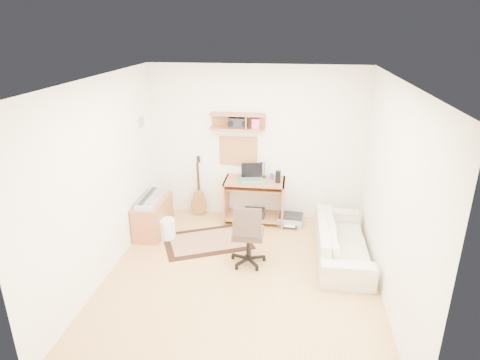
# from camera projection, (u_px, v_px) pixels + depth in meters

# --- Properties ---
(floor) EXTENTS (3.60, 4.00, 0.01)m
(floor) POSITION_uv_depth(u_px,v_px,m) (241.00, 278.00, 5.54)
(floor) COLOR tan
(floor) RESTS_ON ground
(ceiling) EXTENTS (3.60, 4.00, 0.01)m
(ceiling) POSITION_uv_depth(u_px,v_px,m) (241.00, 80.00, 4.61)
(ceiling) COLOR white
(ceiling) RESTS_ON ground
(back_wall) EXTENTS (3.60, 0.01, 2.60)m
(back_wall) POSITION_uv_depth(u_px,v_px,m) (256.00, 144.00, 6.94)
(back_wall) COLOR white
(back_wall) RESTS_ON ground
(left_wall) EXTENTS (0.01, 4.00, 2.60)m
(left_wall) POSITION_uv_depth(u_px,v_px,m) (101.00, 181.00, 5.30)
(left_wall) COLOR white
(left_wall) RESTS_ON ground
(right_wall) EXTENTS (0.01, 4.00, 2.60)m
(right_wall) POSITION_uv_depth(u_px,v_px,m) (393.00, 195.00, 4.86)
(right_wall) COLOR white
(right_wall) RESTS_ON ground
(wall_shelf) EXTENTS (0.90, 0.25, 0.26)m
(wall_shelf) POSITION_uv_depth(u_px,v_px,m) (238.00, 121.00, 6.71)
(wall_shelf) COLOR #B3633F
(wall_shelf) RESTS_ON back_wall
(cork_board) EXTENTS (0.64, 0.03, 0.49)m
(cork_board) POSITION_uv_depth(u_px,v_px,m) (238.00, 151.00, 7.00)
(cork_board) COLOR tan
(cork_board) RESTS_ON back_wall
(wall_photo) EXTENTS (0.02, 0.20, 0.15)m
(wall_photo) POSITION_uv_depth(u_px,v_px,m) (141.00, 123.00, 6.54)
(wall_photo) COLOR #4C8CBF
(wall_photo) RESTS_ON left_wall
(desk) EXTENTS (1.00, 0.55, 0.75)m
(desk) POSITION_uv_depth(u_px,v_px,m) (254.00, 201.00, 7.01)
(desk) COLOR #B3633F
(desk) RESTS_ON floor
(laptop) EXTENTS (0.41, 0.41, 0.27)m
(laptop) POSITION_uv_depth(u_px,v_px,m) (252.00, 173.00, 6.81)
(laptop) COLOR silver
(laptop) RESTS_ON desk
(speaker) EXTENTS (0.09, 0.09, 0.20)m
(speaker) POSITION_uv_depth(u_px,v_px,m) (278.00, 177.00, 6.74)
(speaker) COLOR black
(speaker) RESTS_ON desk
(desk_lamp) EXTENTS (0.10, 0.10, 0.29)m
(desk_lamp) POSITION_uv_depth(u_px,v_px,m) (264.00, 170.00, 6.93)
(desk_lamp) COLOR black
(desk_lamp) RESTS_ON desk
(pencil_cup) EXTENTS (0.07, 0.07, 0.10)m
(pencil_cup) POSITION_uv_depth(u_px,v_px,m) (272.00, 176.00, 6.91)
(pencil_cup) COLOR #324396
(pencil_cup) RESTS_ON desk
(boombox) EXTENTS (0.31, 0.14, 0.16)m
(boombox) POSITION_uv_depth(u_px,v_px,m) (238.00, 123.00, 6.71)
(boombox) COLOR black
(boombox) RESTS_ON wall_shelf
(rug) EXTENTS (1.55, 1.33, 0.02)m
(rug) POSITION_uv_depth(u_px,v_px,m) (207.00, 241.00, 6.46)
(rug) COLOR tan
(rug) RESTS_ON floor
(task_chair) EXTENTS (0.49, 0.49, 0.94)m
(task_chair) POSITION_uv_depth(u_px,v_px,m) (248.00, 233.00, 5.73)
(task_chair) COLOR #3C2D23
(task_chair) RESTS_ON floor
(cabinet) EXTENTS (0.40, 0.90, 0.55)m
(cabinet) POSITION_uv_depth(u_px,v_px,m) (153.00, 216.00, 6.68)
(cabinet) COLOR #B3633F
(cabinet) RESTS_ON floor
(music_keyboard) EXTENTS (0.26, 0.82, 0.07)m
(music_keyboard) POSITION_uv_depth(u_px,v_px,m) (152.00, 198.00, 6.57)
(music_keyboard) COLOR #B2B5BA
(music_keyboard) RESTS_ON cabinet
(guitar) EXTENTS (0.30, 0.21, 1.06)m
(guitar) POSITION_uv_depth(u_px,v_px,m) (198.00, 186.00, 7.20)
(guitar) COLOR #95602D
(guitar) RESTS_ON floor
(waste_basket) EXTENTS (0.34, 0.34, 0.32)m
(waste_basket) POSITION_uv_depth(u_px,v_px,m) (167.00, 229.00, 6.51)
(waste_basket) COLOR white
(waste_basket) RESTS_ON floor
(printer) EXTENTS (0.44, 0.35, 0.15)m
(printer) POSITION_uv_depth(u_px,v_px,m) (291.00, 219.00, 7.01)
(printer) COLOR #A5A8AA
(printer) RESTS_ON floor
(sofa) EXTENTS (0.53, 1.81, 0.71)m
(sofa) POSITION_uv_depth(u_px,v_px,m) (343.00, 235.00, 5.93)
(sofa) COLOR beige
(sofa) RESTS_ON floor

